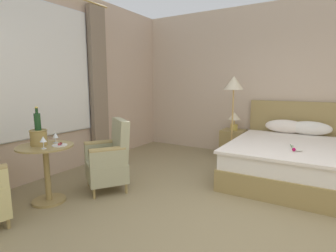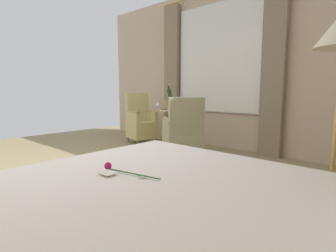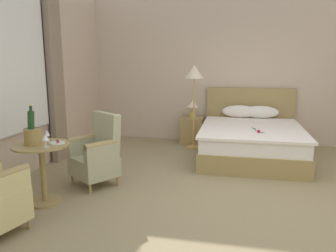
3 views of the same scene
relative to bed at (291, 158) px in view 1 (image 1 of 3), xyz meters
The scene contains 13 objects.
ground_plane 2.01m from the bed, 94.78° to the right, with size 7.90×7.90×0.00m, color #91805A.
wall_headboard_side 1.66m from the bed, 98.22° to the left, with size 6.52×0.12×3.04m.
wall_window_side 4.11m from the bed, 149.91° to the right, with size 0.27×6.23×3.04m.
bed is the anchor object (origin of this frame).
nightstand 1.41m from the bed, 145.66° to the left, with size 0.49×0.47×0.55m.
bedside_lamp 1.49m from the bed, 145.66° to the left, with size 0.25×0.25×0.36m.
floor_lamp_brass 1.58m from the bed, 159.06° to the left, with size 0.37×0.37×1.63m.
side_table_round 3.58m from the bed, 134.93° to the right, with size 0.67×0.67×0.73m.
champagne_bucket 3.70m from the bed, 135.61° to the right, with size 0.21×0.21×0.48m.
wine_glass_near_bucket 3.61m from the bed, 132.20° to the right, with size 0.08×0.08×0.15m.
wine_glass_near_edge 3.52m from the bed, 137.08° to the right, with size 0.07×0.07×0.14m.
snack_plate 3.43m from the bed, 134.00° to the right, with size 0.18×0.18×0.04m.
armchair_by_window 2.82m from the bed, 139.69° to the right, with size 0.77×0.76×1.00m.
Camera 1 is at (0.55, -2.49, 1.48)m, focal length 28.00 mm.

